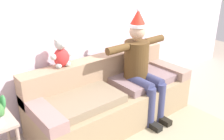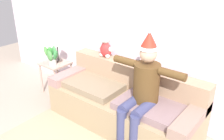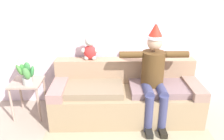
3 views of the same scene
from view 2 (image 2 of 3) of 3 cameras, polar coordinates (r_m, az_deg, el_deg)
The scene contains 7 objects.
back_wall at distance 3.68m, azimuth 7.95°, elevation 9.27°, with size 7.00×0.10×2.70m, color silver.
couch at distance 3.66m, azimuth 2.83°, elevation -7.75°, with size 2.29×0.88×0.87m.
person_seated at distance 3.13m, azimuth 7.15°, elevation -4.26°, with size 1.02×0.77×1.55m.
teddy_bear at distance 3.88m, azimuth -1.52°, elevation 5.47°, with size 0.29×0.17×0.38m.
side_table at distance 4.58m, azimuth -13.10°, elevation 0.43°, with size 0.47×0.45×0.60m.
table_lamp at distance 4.47m, azimuth -12.86°, elevation 6.56°, with size 0.24×0.24×0.49m.
potted_plant at distance 4.38m, azimuth -14.01°, elevation 3.30°, with size 0.30×0.23×0.35m.
Camera 2 is at (1.79, -1.53, 2.26)m, focal length 38.89 mm.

